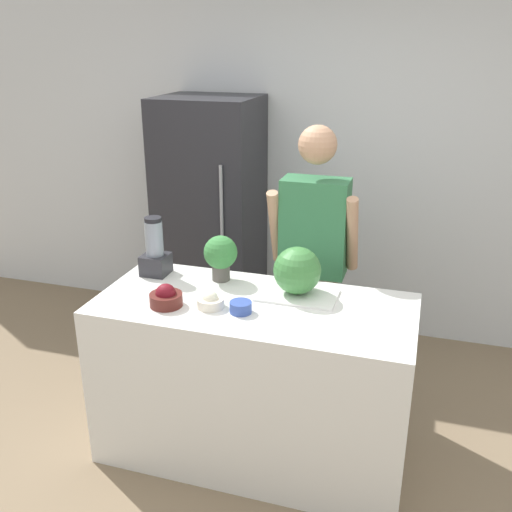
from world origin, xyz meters
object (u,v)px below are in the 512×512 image
(refrigerator, at_px, (211,220))
(bowl_cherries, at_px, (166,297))
(bowl_small_blue, at_px, (241,307))
(potted_plant, at_px, (221,255))
(bowl_cream, at_px, (210,301))
(blender, at_px, (155,251))
(watermelon, at_px, (297,271))
(person, at_px, (313,262))

(refrigerator, xyz_separation_m, bowl_cherries, (0.34, -1.50, 0.06))
(bowl_cherries, bearing_deg, bowl_small_blue, 5.63)
(refrigerator, bearing_deg, potted_plant, -65.85)
(bowl_cream, distance_m, blender, 0.58)
(bowl_cherries, distance_m, bowl_small_blue, 0.40)
(bowl_cream, bearing_deg, potted_plant, 101.65)
(watermelon, relative_size, blender, 0.74)
(bowl_cream, distance_m, potted_plant, 0.38)
(refrigerator, xyz_separation_m, bowl_small_blue, (0.73, -1.46, 0.04))
(watermelon, bearing_deg, bowl_cream, -144.42)
(bowl_cherries, bearing_deg, potted_plant, 68.92)
(watermelon, height_order, blender, blender)
(person, distance_m, bowl_small_blue, 0.86)
(refrigerator, relative_size, bowl_cream, 12.92)
(watermelon, xyz_separation_m, bowl_cherries, (-0.62, -0.33, -0.10))
(watermelon, xyz_separation_m, bowl_cream, (-0.39, -0.28, -0.11))
(person, bearing_deg, potted_plant, -133.39)
(person, height_order, potted_plant, person)
(bowl_cherries, relative_size, bowl_small_blue, 1.51)
(person, xyz_separation_m, bowl_cream, (-0.37, -0.82, 0.05))
(potted_plant, bearing_deg, person, 46.61)
(watermelon, relative_size, bowl_cherries, 1.50)
(bowl_cherries, height_order, bowl_small_blue, bowl_cherries)
(refrigerator, relative_size, bowl_cherries, 10.80)
(refrigerator, height_order, blender, refrigerator)
(watermelon, xyz_separation_m, potted_plant, (-0.46, 0.07, 0.01))
(bowl_small_blue, bearing_deg, bowl_cream, 176.37)
(refrigerator, height_order, bowl_cream, refrigerator)
(bowl_cherries, bearing_deg, watermelon, 28.03)
(person, bearing_deg, refrigerator, 145.89)
(blender, bearing_deg, person, 30.62)
(person, distance_m, watermelon, 0.56)
(bowl_cherries, bearing_deg, refrigerator, 102.72)
(bowl_small_blue, bearing_deg, blender, 152.38)
(refrigerator, xyz_separation_m, potted_plant, (0.49, -1.10, 0.17))
(bowl_small_blue, height_order, potted_plant, potted_plant)
(watermelon, relative_size, bowl_cream, 1.79)
(refrigerator, bearing_deg, bowl_cherries, -77.28)
(bowl_cherries, relative_size, bowl_cream, 1.20)
(person, height_order, bowl_cream, person)
(potted_plant, bearing_deg, refrigerator, 114.15)
(bowl_small_blue, relative_size, blender, 0.33)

